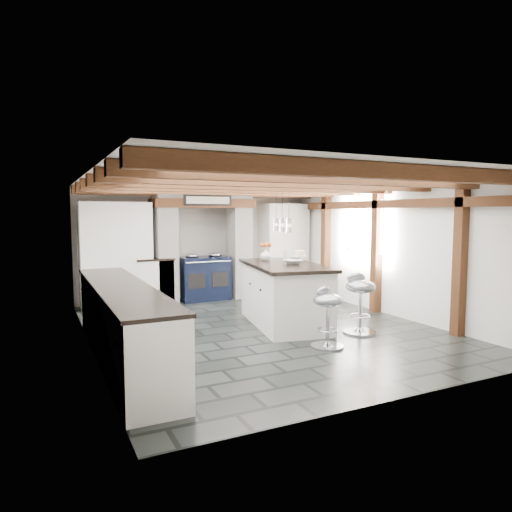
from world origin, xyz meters
name	(u,v)px	position (x,y,z in m)	size (l,w,h in m)	color
ground	(261,329)	(0.00, 0.00, 0.00)	(6.00, 6.00, 0.00)	black
room_shell	(194,255)	(-0.61, 1.42, 1.07)	(6.00, 6.03, 6.00)	white
range_cooker	(204,277)	(0.00, 2.68, 0.47)	(1.00, 0.63, 0.99)	black
kitchen_island	(284,293)	(0.46, 0.09, 0.51)	(1.40, 2.16, 1.32)	white
bar_stool_near	(360,296)	(1.20, -0.88, 0.56)	(0.51, 0.51, 0.91)	silver
bar_stool_far	(327,310)	(0.35, -1.26, 0.51)	(0.51, 0.51, 0.82)	silver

